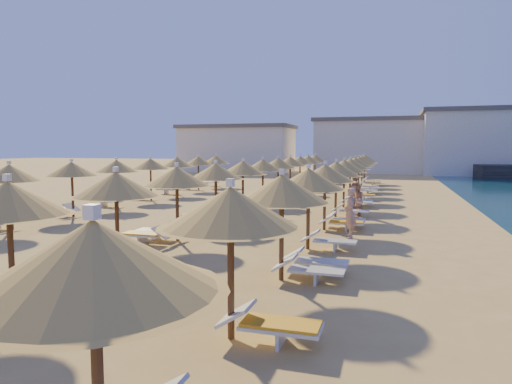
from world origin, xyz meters
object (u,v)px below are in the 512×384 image
(beachgoer_a, at_px, (350,213))
(beachgoer_b, at_px, (357,200))
(parasol_row_east, at_px, (341,168))
(beachgoer_c, at_px, (355,192))
(parasol_row_west, at_px, (254,167))

(beachgoer_a, relative_size, beachgoer_b, 1.18)
(parasol_row_east, distance_m, beachgoer_c, 1.94)
(parasol_row_east, xyz_separation_m, beachgoer_a, (1.15, -6.96, -1.34))
(parasol_row_east, bearing_deg, parasol_row_west, 180.00)
(parasol_row_east, bearing_deg, beachgoer_b, -53.14)
(beachgoer_c, relative_size, beachgoer_a, 0.98)
(beachgoer_b, bearing_deg, beachgoer_a, -18.83)
(beachgoer_a, bearing_deg, parasol_row_east, 171.64)
(parasol_row_west, bearing_deg, beachgoer_b, -12.89)
(beachgoer_c, distance_m, beachgoer_b, 2.55)
(beachgoer_c, xyz_separation_m, beachgoer_a, (0.50, -8.18, 0.02))
(parasol_row_west, xyz_separation_m, beachgoer_a, (5.90, -6.96, -1.34))
(parasol_row_east, distance_m, beachgoer_a, 7.18)
(parasol_row_west, height_order, beachgoer_a, parasol_row_west)
(beachgoer_a, bearing_deg, beachgoer_c, 165.73)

